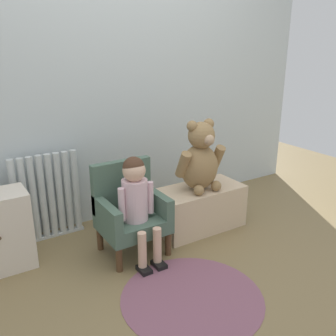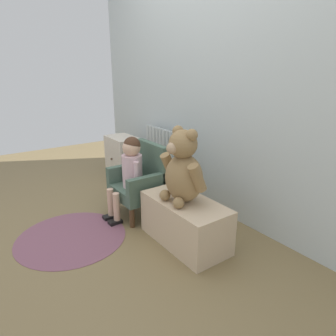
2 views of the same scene
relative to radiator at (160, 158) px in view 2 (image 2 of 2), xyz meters
name	(u,v)px [view 2 (image 2 of 2)]	position (x,y,z in m)	size (l,w,h in m)	color
ground_plane	(97,239)	(0.62, -0.99, -0.32)	(6.00, 6.00, 0.00)	olive
back_wall	(212,73)	(0.62, 0.12, 0.88)	(3.80, 0.05, 2.40)	silver
radiator	(160,158)	(0.00, 0.00, 0.00)	(0.50, 0.05, 0.64)	#B8BFBE
small_dresser	(123,159)	(-0.39, -0.24, -0.06)	(0.41, 0.29, 0.51)	beige
child_armchair	(141,181)	(0.43, -0.48, -0.02)	(0.43, 0.38, 0.62)	#476150
child_figure	(130,166)	(0.43, -0.59, 0.13)	(0.25, 0.35, 0.70)	beige
low_bench	(185,222)	(1.03, -0.47, -0.15)	(0.69, 0.34, 0.33)	#CBB18E
large_teddy_bear	(183,170)	(1.02, -0.48, 0.25)	(0.39, 0.27, 0.53)	olive
floor_rug	(71,237)	(0.48, -1.14, -0.32)	(0.82, 0.82, 0.01)	#7C4C5D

